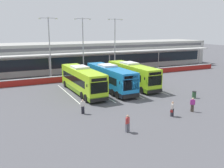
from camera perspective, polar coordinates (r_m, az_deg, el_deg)
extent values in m
plane|color=#4C4C51|center=(32.20, 3.86, -3.68)|extent=(200.00, 200.00, 0.00)
cube|color=#B7B7B2|center=(56.35, -9.69, 6.11)|extent=(70.00, 10.00, 5.50)
cube|color=#19232D|center=(51.63, -8.13, 5.07)|extent=(66.00, 0.08, 2.20)
cube|color=#4C4C51|center=(51.32, -8.23, 8.22)|extent=(68.00, 0.08, 0.60)
cube|color=beige|center=(50.01, -7.69, 7.03)|extent=(67.00, 3.00, 0.24)
cube|color=gray|center=(56.10, -9.81, 9.16)|extent=(70.00, 10.00, 0.50)
cylinder|color=#999999|center=(47.58, -14.30, 3.91)|extent=(0.20, 0.20, 4.20)
cylinder|color=#999999|center=(51.39, -0.59, 4.93)|extent=(0.20, 0.20, 4.20)
cylinder|color=#999999|center=(57.66, 10.72, 5.57)|extent=(0.20, 0.20, 4.20)
cylinder|color=#999999|center=(65.70, 19.55, 5.92)|extent=(0.20, 0.20, 4.20)
cube|color=maroon|center=(44.92, -5.19, 1.67)|extent=(60.00, 0.36, 1.00)
cube|color=#B2B2B2|center=(44.82, -5.20, 2.36)|extent=(60.00, 0.40, 0.10)
cube|color=#9ED11E|center=(35.36, -6.91, 0.93)|extent=(2.84, 12.06, 3.19)
cube|color=#598419|center=(35.65, -6.85, -1.13)|extent=(2.86, 12.08, 0.56)
cube|color=black|center=(35.68, -7.14, 1.43)|extent=(2.82, 9.66, 0.96)
cube|color=black|center=(29.94, -3.00, -0.87)|extent=(2.31, 0.16, 1.40)
cube|color=black|center=(29.71, -3.01, 1.00)|extent=(2.05, 0.13, 0.40)
cube|color=silver|center=(35.98, -7.53, 3.93)|extent=(2.12, 2.85, 0.28)
cube|color=black|center=(30.23, -2.88, -3.68)|extent=(2.45, 0.22, 0.44)
cube|color=black|center=(30.76, -0.79, 0.19)|extent=(0.08, 0.12, 0.36)
cube|color=black|center=(29.63, -5.85, -0.37)|extent=(0.08, 0.12, 0.36)
cylinder|color=black|center=(40.28, -7.51, 0.36)|extent=(0.35, 1.05, 1.04)
cylinder|color=black|center=(39.58, -10.77, 0.02)|extent=(0.35, 1.05, 1.04)
cylinder|color=black|center=(33.22, -3.01, -2.22)|extent=(0.35, 1.05, 1.04)
cylinder|color=black|center=(32.37, -6.88, -2.70)|extent=(0.35, 1.05, 1.04)
cylinder|color=black|center=(31.99, -1.99, -2.80)|extent=(0.35, 1.05, 1.04)
cylinder|color=black|center=(31.10, -5.99, -3.32)|extent=(0.35, 1.05, 1.04)
cube|color=#1972B7|center=(36.64, -0.40, 1.44)|extent=(2.84, 12.06, 3.19)
cube|color=black|center=(36.92, -0.40, -0.56)|extent=(2.86, 12.08, 0.56)
cube|color=black|center=(36.95, -0.68, 1.92)|extent=(2.82, 9.66, 0.96)
cube|color=black|center=(31.51, 4.43, -0.20)|extent=(2.31, 0.16, 1.40)
cube|color=black|center=(31.30, 4.47, 1.58)|extent=(2.05, 0.13, 0.40)
cube|color=silver|center=(37.23, -1.09, 4.33)|extent=(2.12, 2.85, 0.28)
cube|color=black|center=(31.79, 4.48, -2.88)|extent=(2.45, 0.22, 0.44)
cube|color=black|center=(32.49, 6.31, 0.79)|extent=(0.08, 0.12, 0.36)
cube|color=black|center=(31.02, 1.80, 0.29)|extent=(0.08, 0.12, 0.36)
cylinder|color=black|center=(41.49, -1.75, 0.82)|extent=(0.35, 1.05, 1.04)
cylinder|color=black|center=(40.56, -4.81, 0.50)|extent=(0.35, 1.05, 1.04)
cylinder|color=black|center=(34.76, 3.72, -1.55)|extent=(0.35, 1.05, 1.04)
cylinder|color=black|center=(33.64, 0.21, -2.01)|extent=(0.35, 1.05, 1.04)
cylinder|color=black|center=(33.60, 4.93, -2.08)|extent=(0.35, 1.05, 1.04)
cylinder|color=black|center=(32.45, 1.34, -2.57)|extent=(0.35, 1.05, 1.04)
cube|color=#9ED11E|center=(39.31, 4.73, 2.18)|extent=(2.84, 12.06, 3.19)
cube|color=#598419|center=(39.58, 4.70, 0.31)|extent=(2.86, 12.08, 0.56)
cube|color=black|center=(39.61, 4.44, 2.62)|extent=(2.82, 9.66, 0.96)
cube|color=black|center=(34.46, 9.91, 0.77)|extent=(2.31, 0.16, 1.40)
cube|color=black|center=(34.26, 9.98, 2.40)|extent=(2.05, 0.13, 0.40)
cube|color=silver|center=(39.88, 4.02, 4.86)|extent=(2.12, 2.85, 0.28)
cube|color=black|center=(34.71, 9.92, -1.69)|extent=(2.45, 0.22, 0.44)
cube|color=black|center=(35.54, 11.48, 1.64)|extent=(0.08, 0.12, 0.36)
cube|color=black|center=(33.83, 7.60, 1.23)|extent=(0.08, 0.12, 0.36)
cylinder|color=black|center=(44.06, 2.90, 1.52)|extent=(0.35, 1.05, 1.04)
cylinder|color=black|center=(42.94, 0.13, 1.24)|extent=(0.35, 1.05, 1.04)
cylinder|color=black|center=(37.64, 8.79, -0.56)|extent=(0.35, 1.05, 1.04)
cylinder|color=black|center=(36.33, 5.72, -0.96)|extent=(0.35, 1.05, 1.04)
cylinder|color=black|center=(36.55, 10.06, -1.01)|extent=(0.35, 1.05, 1.04)
cylinder|color=black|center=(35.20, 6.94, -1.44)|extent=(0.35, 1.05, 1.04)
cube|color=silver|center=(35.27, -9.97, -2.38)|extent=(0.14, 13.00, 0.01)
cube|color=silver|center=(36.55, -3.62, -1.67)|extent=(0.14, 13.00, 0.01)
cube|color=silver|center=(38.26, 2.22, -1.00)|extent=(0.14, 13.00, 0.01)
cube|color=silver|center=(40.33, 7.52, -0.38)|extent=(0.14, 13.00, 0.01)
cube|color=#33333D|center=(26.85, 13.62, -6.47)|extent=(0.22, 0.23, 0.84)
cube|color=#33333D|center=(26.98, 13.94, -6.39)|extent=(0.22, 0.23, 0.84)
cube|color=silver|center=(26.70, 13.86, -5.01)|extent=(0.40, 0.39, 0.56)
cube|color=silver|center=(26.50, 13.77, -5.20)|extent=(0.13, 0.13, 0.54)
cube|color=silver|center=(26.91, 13.94, -4.93)|extent=(0.13, 0.13, 0.54)
sphere|color=tan|center=(26.58, 13.91, -4.21)|extent=(0.22, 0.22, 0.22)
cube|color=maroon|center=(26.58, 13.65, -6.19)|extent=(0.27, 0.29, 0.22)
cylinder|color=maroon|center=(26.52, 13.67, -5.82)|extent=(0.02, 0.02, 0.16)
cube|color=slate|center=(22.35, 3.37, -10.10)|extent=(0.21, 0.23, 0.84)
cube|color=slate|center=(22.42, 3.86, -10.04)|extent=(0.21, 0.23, 0.84)
cube|color=#B23838|center=(22.12, 3.64, -8.40)|extent=(0.40, 0.36, 0.56)
cube|color=#B23838|center=(21.96, 3.33, -8.64)|extent=(0.13, 0.13, 0.54)
cube|color=#B23838|center=(22.31, 3.95, -8.30)|extent=(0.13, 0.13, 0.54)
sphere|color=tan|center=(21.99, 3.65, -7.45)|extent=(0.22, 0.22, 0.22)
cube|color=#4C4238|center=(29.00, 17.92, -5.29)|extent=(0.21, 0.23, 0.84)
cube|color=#4C4238|center=(28.93, 18.29, -5.36)|extent=(0.21, 0.23, 0.84)
cube|color=#A32D89|center=(28.77, 18.20, -4.00)|extent=(0.40, 0.36, 0.56)
cube|color=#A32D89|center=(28.72, 17.77, -4.05)|extent=(0.13, 0.13, 0.54)
cube|color=#A32D89|center=(28.83, 18.62, -4.05)|extent=(0.13, 0.13, 0.54)
sphere|color=#DBB293|center=(28.66, 18.25, -3.25)|extent=(0.22, 0.22, 0.22)
cube|color=black|center=(27.14, -6.96, -5.98)|extent=(0.17, 0.20, 0.84)
cube|color=black|center=(27.05, -6.58, -6.04)|extent=(0.17, 0.20, 0.84)
cube|color=silver|center=(26.88, -6.81, -4.60)|extent=(0.37, 0.27, 0.56)
cube|color=silver|center=(26.85, -7.27, -4.69)|extent=(0.10, 0.11, 0.54)
cube|color=silver|center=(26.92, -6.34, -4.62)|extent=(0.10, 0.11, 0.54)
sphere|color=#DBB293|center=(26.76, -6.83, -3.80)|extent=(0.22, 0.22, 0.22)
cylinder|color=#9E9EA3|center=(44.86, -14.23, 7.78)|extent=(0.20, 0.20, 11.00)
cylinder|color=#9E9EA3|center=(44.75, -14.61, 14.61)|extent=(2.80, 0.10, 0.10)
cube|color=silver|center=(44.50, -16.43, 14.39)|extent=(0.44, 0.28, 0.20)
cube|color=silver|center=(45.04, -12.80, 14.56)|extent=(0.44, 0.28, 0.20)
cylinder|color=#9E9EA3|center=(46.53, -6.71, 8.24)|extent=(0.20, 0.20, 11.00)
cylinder|color=#9E9EA3|center=(46.42, -6.88, 14.84)|extent=(2.80, 0.10, 0.10)
cube|color=silver|center=(45.99, -8.59, 14.68)|extent=(0.44, 0.28, 0.20)
cube|color=silver|center=(46.89, -5.21, 14.73)|extent=(0.44, 0.28, 0.20)
cylinder|color=#9E9EA3|center=(48.92, 0.67, 8.54)|extent=(0.20, 0.20, 11.00)
cylinder|color=#9E9EA3|center=(48.82, 0.69, 14.82)|extent=(2.80, 0.10, 0.10)
cube|color=silver|center=(48.21, -0.86, 14.72)|extent=(0.44, 0.28, 0.20)
cube|color=silver|center=(49.44, 2.19, 14.67)|extent=(0.44, 0.28, 0.20)
cylinder|color=#2D5133|center=(34.64, 18.50, -2.41)|extent=(0.52, 0.52, 0.85)
cylinder|color=black|center=(34.53, 18.56, -1.67)|extent=(0.54, 0.54, 0.08)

